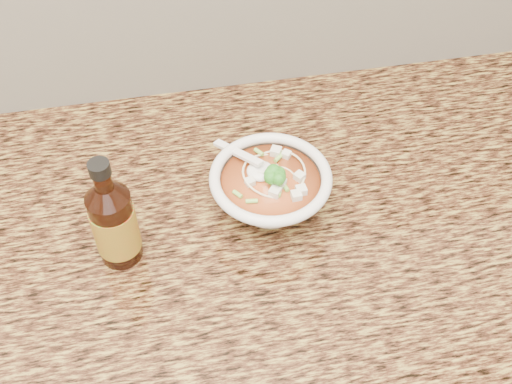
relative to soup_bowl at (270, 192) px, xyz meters
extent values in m
cube|color=olive|center=(-0.31, -0.03, -0.06)|extent=(4.00, 0.68, 0.04)
cylinder|color=white|center=(0.00, 0.00, -0.04)|extent=(0.07, 0.07, 0.01)
torus|color=white|center=(0.00, 0.00, 0.03)|extent=(0.17, 0.17, 0.02)
torus|color=beige|center=(0.00, 0.01, 0.02)|extent=(0.07, 0.07, 0.00)
torus|color=beige|center=(0.01, 0.01, 0.02)|extent=(0.07, 0.07, 0.00)
torus|color=beige|center=(0.01, -0.01, 0.02)|extent=(0.06, 0.06, 0.00)
torus|color=beige|center=(-0.01, -0.01, 0.02)|extent=(0.11, 0.11, 0.00)
torus|color=beige|center=(-0.01, 0.01, 0.02)|extent=(0.07, 0.07, 0.00)
torus|color=beige|center=(-0.01, 0.00, 0.02)|extent=(0.10, 0.10, 0.00)
torus|color=beige|center=(-0.01, -0.01, 0.02)|extent=(0.10, 0.10, 0.00)
cube|color=silver|center=(0.02, 0.01, 0.03)|extent=(0.02, 0.02, 0.01)
cube|color=silver|center=(-0.04, 0.00, 0.03)|extent=(0.01, 0.01, 0.01)
cube|color=silver|center=(-0.01, 0.02, 0.03)|extent=(0.02, 0.02, 0.01)
cube|color=silver|center=(-0.01, 0.02, 0.03)|extent=(0.02, 0.02, 0.01)
cube|color=silver|center=(-0.03, 0.01, 0.03)|extent=(0.02, 0.02, 0.01)
cube|color=silver|center=(0.02, 0.02, 0.03)|extent=(0.01, 0.01, 0.01)
cube|color=silver|center=(-0.05, 0.00, 0.03)|extent=(0.01, 0.01, 0.01)
cube|color=silver|center=(-0.01, 0.00, 0.03)|extent=(0.02, 0.02, 0.01)
cube|color=silver|center=(0.02, 0.01, 0.03)|extent=(0.02, 0.02, 0.01)
ellipsoid|color=#196014|center=(0.00, -0.01, 0.04)|extent=(0.03, 0.03, 0.03)
cylinder|color=#8ACF4F|center=(-0.01, -0.03, 0.03)|extent=(0.01, 0.02, 0.01)
cylinder|color=#8ACF4F|center=(0.03, 0.01, 0.03)|extent=(0.01, 0.02, 0.01)
cylinder|color=#8ACF4F|center=(-0.05, -0.02, 0.03)|extent=(0.02, 0.01, 0.01)
cylinder|color=#8ACF4F|center=(-0.01, -0.04, 0.03)|extent=(0.01, 0.02, 0.01)
cylinder|color=#8ACF4F|center=(0.00, -0.05, 0.03)|extent=(0.02, 0.02, 0.01)
cylinder|color=#8ACF4F|center=(0.02, -0.03, 0.03)|extent=(0.01, 0.02, 0.01)
ellipsoid|color=white|center=(-0.01, 0.02, 0.03)|extent=(0.04, 0.04, 0.01)
cube|color=white|center=(-0.04, 0.05, 0.03)|extent=(0.06, 0.08, 0.02)
cylinder|color=black|center=(-0.21, -0.04, 0.02)|extent=(0.06, 0.06, 0.12)
cylinder|color=black|center=(-0.21, -0.04, 0.11)|extent=(0.02, 0.02, 0.02)
cylinder|color=black|center=(-0.21, -0.04, 0.13)|extent=(0.03, 0.03, 0.02)
cylinder|color=red|center=(-0.21, -0.04, 0.02)|extent=(0.06, 0.06, 0.07)
camera|label=1|loc=(-0.13, -0.56, 0.67)|focal=45.00mm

